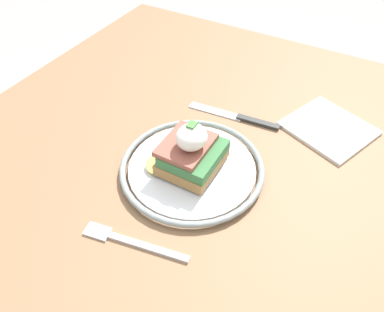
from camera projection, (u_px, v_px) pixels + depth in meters
dining_table at (180, 217)px, 0.67m from camera, size 1.05×0.87×0.72m
plate at (192, 168)px, 0.60m from camera, size 0.23×0.23×0.02m
sandwich at (192, 152)px, 0.58m from camera, size 0.10×0.11×0.09m
fork at (130, 242)px, 0.51m from camera, size 0.04×0.16×0.00m
knife at (240, 118)px, 0.70m from camera, size 0.03×0.18×0.01m
napkin at (329, 128)px, 0.68m from camera, size 0.17×0.18×0.01m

